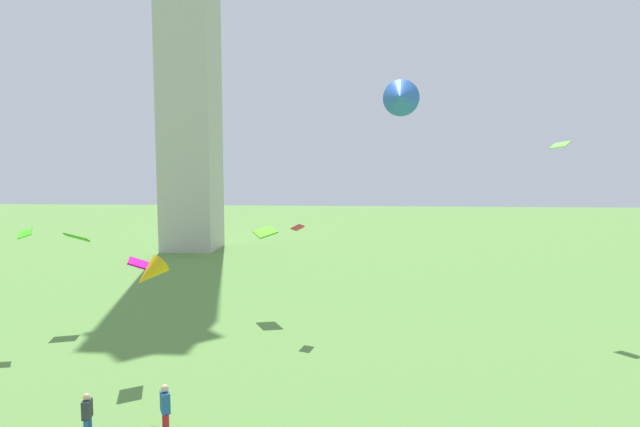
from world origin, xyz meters
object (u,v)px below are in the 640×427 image
at_px(kite_flying_3, 139,263).
at_px(kite_flying_2, 77,237).
at_px(kite_flying_0, 150,273).
at_px(kite_flying_4, 25,233).
at_px(kite_flying_7, 265,232).
at_px(kite_flying_6, 298,228).
at_px(kite_flying_5, 560,145).
at_px(kite_flying_1, 401,97).
at_px(person_3, 87,414).
at_px(person_4, 165,407).

bearing_deg(kite_flying_3, kite_flying_2, -154.62).
bearing_deg(kite_flying_0, kite_flying_2, 167.67).
relative_size(kite_flying_4, kite_flying_7, 0.55).
relative_size(kite_flying_4, kite_flying_6, 1.25).
xyz_separation_m(kite_flying_0, kite_flying_5, (19.81, 12.22, 5.37)).
xyz_separation_m(kite_flying_4, kite_flying_7, (11.39, 6.35, -0.64)).
bearing_deg(kite_flying_7, kite_flying_2, 79.51).
relative_size(kite_flying_2, kite_flying_3, 0.95).
xyz_separation_m(kite_flying_0, kite_flying_1, (9.65, 1.42, 6.80)).
distance_m(kite_flying_3, kite_flying_5, 24.10).
height_order(kite_flying_2, kite_flying_5, kite_flying_5).
bearing_deg(kite_flying_6, kite_flying_0, 168.28).
relative_size(kite_flying_1, kite_flying_2, 1.56).
distance_m(kite_flying_3, kite_flying_4, 8.07).
relative_size(kite_flying_0, kite_flying_3, 1.04).
relative_size(kite_flying_0, kite_flying_7, 0.83).
relative_size(kite_flying_3, kite_flying_7, 0.79).
bearing_deg(kite_flying_2, kite_flying_4, 63.64).
height_order(kite_flying_1, kite_flying_2, kite_flying_1).
relative_size(kite_flying_0, kite_flying_6, 1.89).
bearing_deg(person_3, kite_flying_4, -148.02).
xyz_separation_m(kite_flying_5, kite_flying_7, (-17.55, 0.23, -5.33)).
height_order(kite_flying_0, kite_flying_4, kite_flying_4).
xyz_separation_m(kite_flying_3, kite_flying_5, (21.55, 9.23, 5.58)).
xyz_separation_m(person_4, kite_flying_5, (18.23, 15.03, 9.37)).
relative_size(person_3, kite_flying_1, 0.69).
bearing_deg(kite_flying_5, person_3, -92.04).
height_order(kite_flying_2, kite_flying_7, kite_flying_2).
bearing_deg(kite_flying_2, kite_flying_3, 124.18).
relative_size(person_4, kite_flying_0, 1.11).
bearing_deg(kite_flying_6, kite_flying_2, 104.49).
bearing_deg(kite_flying_7, person_3, 141.74).
bearing_deg(kite_flying_5, kite_flying_4, -116.76).
relative_size(person_4, kite_flying_4, 1.68).
bearing_deg(person_4, kite_flying_3, -0.24).
height_order(kite_flying_3, kite_flying_7, kite_flying_7).
height_order(person_3, kite_flying_1, kite_flying_1).
relative_size(kite_flying_1, kite_flying_4, 2.14).
bearing_deg(kite_flying_1, person_4, -146.56).
distance_m(person_3, kite_flying_1, 15.91).
bearing_deg(person_4, kite_flying_7, -32.56).
bearing_deg(kite_flying_2, person_4, 117.57).
relative_size(kite_flying_0, kite_flying_2, 1.10).
distance_m(kite_flying_0, kite_flying_1, 11.89).
bearing_deg(kite_flying_3, kite_flying_7, 137.04).
height_order(kite_flying_3, kite_flying_5, kite_flying_5).
bearing_deg(kite_flying_4, kite_flying_1, -132.98).
xyz_separation_m(kite_flying_4, kite_flying_5, (28.94, 6.12, 4.69)).
distance_m(kite_flying_0, kite_flying_2, 12.49).
bearing_deg(kite_flying_6, person_4, -179.25).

